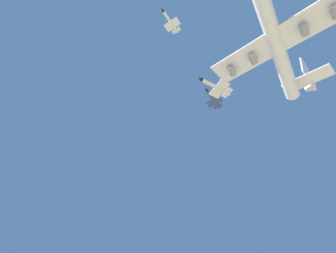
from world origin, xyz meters
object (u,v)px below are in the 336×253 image
chase_jet_left_wing (216,87)px  chase_jet_high_escort (171,22)px  chase_jet_trailing (213,99)px  carrier_jet (275,39)px

chase_jet_left_wing → chase_jet_high_escort: (14.33, -10.56, 54.22)m
chase_jet_left_wing → chase_jet_trailing: (-21.32, -10.71, 24.28)m
carrier_jet → chase_jet_trailing: (-13.46, -37.69, 4.15)m
chase_jet_trailing → chase_jet_left_wing: bearing=22.6°
carrier_jet → chase_jet_high_escort: size_ratio=5.16×
carrier_jet → chase_jet_left_wing: (7.86, -26.98, -20.13)m
carrier_jet → chase_jet_high_escort: chase_jet_high_escort is taller
chase_jet_high_escort → chase_jet_trailing: bearing=177.2°
chase_jet_left_wing → chase_jet_trailing: chase_jet_trailing is taller
carrier_jet → chase_jet_left_wing: bearing=-66.2°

